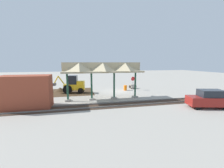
# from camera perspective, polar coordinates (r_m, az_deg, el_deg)

# --- Properties ---
(ground_plane) EXTENTS (120.00, 120.00, 0.00)m
(ground_plane) POSITION_cam_1_polar(r_m,az_deg,el_deg) (25.57, 2.40, -2.80)
(ground_plane) COLOR #9E998E
(dirt_work_zone) EXTENTS (8.42, 7.00, 0.01)m
(dirt_work_zone) POSITION_cam_1_polar(r_m,az_deg,el_deg) (25.97, -16.66, -2.96)
(dirt_work_zone) COLOR #42301E
(dirt_work_zone) RESTS_ON ground
(platform_canopy) EXTENTS (10.28, 3.20, 4.90)m
(platform_canopy) POSITION_cam_1_polar(r_m,az_deg,el_deg) (19.65, -3.49, 6.04)
(platform_canopy) COLOR #9E998E
(platform_canopy) RESTS_ON ground
(rail_tracks) EXTENTS (60.00, 2.58, 0.15)m
(rail_tracks) POSITION_cam_1_polar(r_m,az_deg,el_deg) (18.27, 9.00, -7.30)
(rail_tracks) COLOR slate
(rail_tracks) RESTS_ON ground
(stop_sign) EXTENTS (0.73, 0.28, 2.37)m
(stop_sign) POSITION_cam_1_polar(r_m,az_deg,el_deg) (27.01, 7.96, 1.39)
(stop_sign) COLOR gray
(stop_sign) RESTS_ON ground
(backhoe) EXTENTS (5.29, 2.20, 2.82)m
(backhoe) POSITION_cam_1_polar(r_m,az_deg,el_deg) (24.84, -14.46, -0.42)
(backhoe) COLOR yellow
(backhoe) RESTS_ON ground
(dirt_mound) EXTENTS (4.01, 4.01, 1.36)m
(dirt_mound) POSITION_cam_1_polar(r_m,az_deg,el_deg) (26.97, -19.11, -2.67)
(dirt_mound) COLOR #42301E
(dirt_mound) RESTS_ON ground
(concrete_pipe) EXTENTS (1.59, 1.34, 0.82)m
(concrete_pipe) POSITION_cam_1_polar(r_m,az_deg,el_deg) (28.48, 7.81, -0.90)
(concrete_pipe) COLOR #9E9384
(concrete_pipe) RESTS_ON ground
(brick_utility_building) EXTENTS (4.99, 2.64, 3.53)m
(brick_utility_building) POSITION_cam_1_polar(r_m,az_deg,el_deg) (18.44, -29.83, -2.63)
(brick_utility_building) COLOR brown
(brick_utility_building) RESTS_ON ground
(distant_parked_car) EXTENTS (4.50, 2.74, 1.98)m
(distant_parked_car) POSITION_cam_1_polar(r_m,az_deg,el_deg) (19.30, 32.95, -4.79)
(distant_parked_car) COLOR maroon
(distant_parked_car) RESTS_ON ground
(traffic_barrel) EXTENTS (0.56, 0.56, 0.90)m
(traffic_barrel) POSITION_cam_1_polar(r_m,az_deg,el_deg) (26.45, 5.09, -1.46)
(traffic_barrel) COLOR orange
(traffic_barrel) RESTS_ON ground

